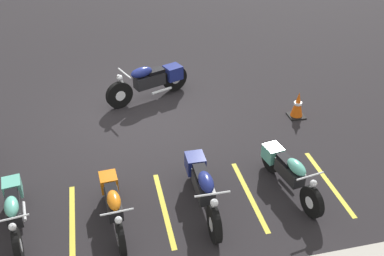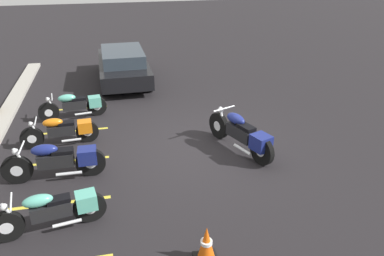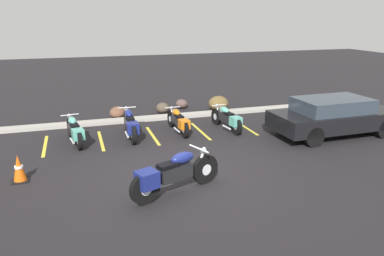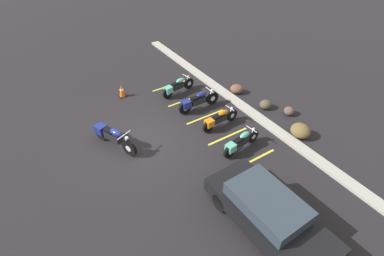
% 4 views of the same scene
% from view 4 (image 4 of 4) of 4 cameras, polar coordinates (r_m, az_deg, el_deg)
% --- Properties ---
extents(ground, '(60.00, 60.00, 0.00)m').
position_cam_4_polar(ground, '(12.99, -10.55, -2.78)').
color(ground, black).
extents(motorcycle_navy_featured, '(2.30, 1.11, 0.95)m').
position_cam_4_polar(motorcycle_navy_featured, '(12.76, -14.98, -1.47)').
color(motorcycle_navy_featured, black).
rests_on(motorcycle_navy_featured, ground).
extents(parked_bike_0, '(0.69, 2.05, 0.81)m').
position_cam_4_polar(parked_bike_0, '(15.73, -2.90, 7.89)').
color(parked_bike_0, black).
rests_on(parked_bike_0, ground).
extents(parked_bike_1, '(0.63, 2.25, 0.89)m').
position_cam_4_polar(parked_bike_1, '(14.47, 0.96, 5.13)').
color(parked_bike_1, black).
rests_on(parked_bike_1, ground).
extents(parked_bike_2, '(0.56, 1.99, 0.78)m').
position_cam_4_polar(parked_bike_2, '(13.43, 5.12, 1.67)').
color(parked_bike_2, black).
rests_on(parked_bike_2, ground).
extents(parked_bike_3, '(0.63, 2.02, 0.79)m').
position_cam_4_polar(parked_bike_3, '(12.30, 9.14, -2.71)').
color(parked_bike_3, black).
rests_on(parked_bike_3, ground).
extents(car_black, '(4.34, 1.89, 1.29)m').
position_cam_4_polar(car_black, '(9.83, 14.34, -15.31)').
color(car_black, black).
rests_on(car_black, ground).
extents(concrete_curb, '(18.00, 0.50, 0.12)m').
position_cam_4_polar(concrete_curb, '(15.32, 8.63, 4.89)').
color(concrete_curb, '#A8A399').
rests_on(concrete_curb, ground).
extents(landscape_rock_0, '(0.71, 0.71, 0.40)m').
position_cam_4_polar(landscape_rock_0, '(14.99, 18.00, 3.09)').
color(landscape_rock_0, brown).
rests_on(landscape_rock_0, ground).
extents(landscape_rock_1, '(0.89, 0.90, 0.48)m').
position_cam_4_polar(landscape_rock_1, '(16.05, 8.54, 7.36)').
color(landscape_rock_1, brown).
rests_on(landscape_rock_1, ground).
extents(landscape_rock_2, '(0.92, 0.84, 0.63)m').
position_cam_4_polar(landscape_rock_2, '(13.71, 19.94, -0.49)').
color(landscape_rock_2, brown).
rests_on(landscape_rock_2, ground).
extents(landscape_rock_3, '(0.60, 0.64, 0.45)m').
position_cam_4_polar(landscape_rock_3, '(15.10, 13.84, 4.35)').
color(landscape_rock_3, '#4D4133').
rests_on(landscape_rock_3, ground).
extents(traffic_cone, '(0.40, 0.40, 0.68)m').
position_cam_4_polar(traffic_cone, '(15.98, -13.24, 6.91)').
color(traffic_cone, black).
rests_on(traffic_cone, ground).
extents(stall_line_0, '(0.10, 2.10, 0.00)m').
position_cam_4_polar(stall_line_0, '(16.67, -4.30, 8.03)').
color(stall_line_0, gold).
rests_on(stall_line_0, ground).
extents(stall_line_1, '(0.10, 2.10, 0.00)m').
position_cam_4_polar(stall_line_1, '(15.41, -1.13, 5.33)').
color(stall_line_1, gold).
rests_on(stall_line_1, ground).
extents(stall_line_2, '(0.10, 2.10, 0.00)m').
position_cam_4_polar(stall_line_2, '(14.23, 2.56, 2.15)').
color(stall_line_2, gold).
rests_on(stall_line_2, ground).
extents(stall_line_3, '(0.10, 2.10, 0.00)m').
position_cam_4_polar(stall_line_3, '(13.18, 6.84, -1.58)').
color(stall_line_3, gold).
rests_on(stall_line_3, ground).
extents(stall_line_4, '(0.10, 2.10, 0.00)m').
position_cam_4_polar(stall_line_4, '(12.28, 11.84, -5.89)').
color(stall_line_4, gold).
rests_on(stall_line_4, ground).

